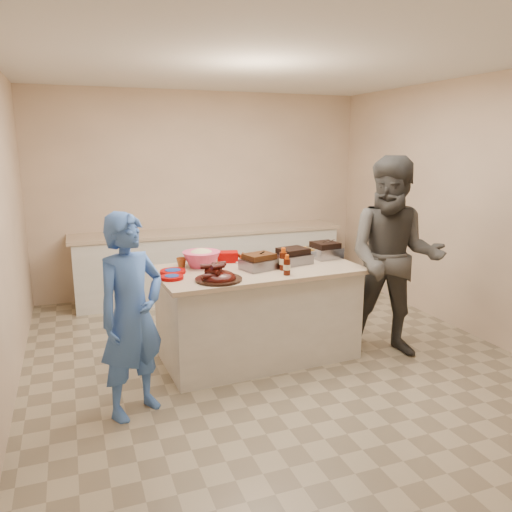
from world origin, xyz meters
name	(u,v)px	position (x,y,z in m)	size (l,w,h in m)	color
room	(272,357)	(0.00, 0.00, 0.00)	(4.50, 5.00, 2.70)	beige
back_counter	(211,263)	(0.00, 2.20, 0.45)	(3.60, 0.64, 0.90)	silver
island	(258,356)	(-0.12, 0.08, 0.00)	(1.87, 0.98, 0.89)	silver
rib_platter	(219,280)	(-0.59, -0.23, 0.89)	(0.40, 0.40, 0.16)	#3E0A06
pulled_pork_tray	(259,269)	(-0.13, 0.01, 0.89)	(0.31, 0.24, 0.09)	#47230F
brisket_tray	(293,263)	(0.25, 0.11, 0.89)	(0.31, 0.26, 0.09)	black
roasting_pan	(325,258)	(0.66, 0.22, 0.89)	(0.28, 0.28, 0.11)	gray
coleslaw_bowl	(202,266)	(-0.60, 0.30, 0.89)	(0.36, 0.36, 0.24)	#E1416A
sausage_plate	(251,262)	(-0.11, 0.30, 0.89)	(0.31, 0.31, 0.05)	silver
mac_cheese_dish	(310,255)	(0.58, 0.38, 0.89)	(0.30, 0.22, 0.08)	#FFA924
bbq_bottle_a	(287,275)	(0.02, -0.26, 0.89)	(0.06, 0.06, 0.18)	#3C0F05
bbq_bottle_b	(283,270)	(0.06, -0.09, 0.89)	(0.07, 0.07, 0.21)	#3C0F05
mustard_bottle	(246,267)	(-0.21, 0.15, 0.89)	(0.04, 0.04, 0.12)	#EDA506
sauce_bowl	(248,263)	(-0.14, 0.29, 0.89)	(0.13, 0.04, 0.13)	silver
plate_stack_large	(173,273)	(-0.91, 0.15, 0.89)	(0.23, 0.23, 0.03)	#890201
plate_stack_small	(172,279)	(-0.95, -0.05, 0.89)	(0.20, 0.20, 0.03)	#890201
plastic_cup	(182,267)	(-0.78, 0.34, 0.89)	(0.10, 0.09, 0.10)	#934819
basket_stack	(228,262)	(-0.32, 0.40, 0.89)	(0.20, 0.15, 0.10)	#890201
guest_blue	(137,411)	(-1.36, -0.56, 0.00)	(0.56, 1.55, 0.37)	#3E6AC0
guest_gray	(388,352)	(1.12, -0.29, 0.00)	(0.93, 1.91, 0.72)	#46443F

